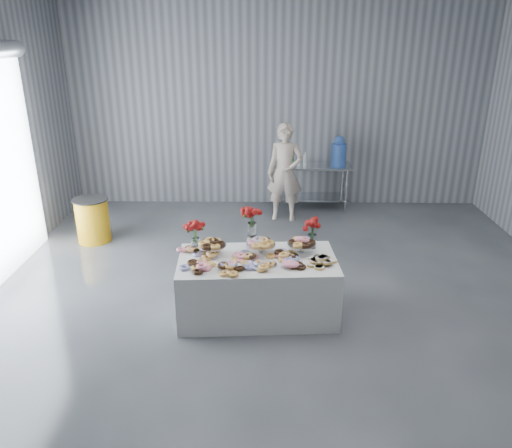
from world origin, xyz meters
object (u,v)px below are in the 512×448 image
Objects in this scene: water_jug at (339,152)px; trash_barrel at (93,220)px; display_table at (257,286)px; prep_table at (311,179)px; person at (285,173)px.

water_jug is 0.75× the size of trash_barrel.
water_jug is (1.48, 3.87, 0.77)m from display_table.
person reaches higher than prep_table.
person is (-0.53, -0.54, 0.27)m from prep_table.
prep_table is 0.73m from water_jug.
water_jug is 4.62m from trash_barrel.
prep_table is 2.71× the size of water_jug.
prep_table is at bearing 75.78° from display_table.
trash_barrel is (-3.74, -1.64, -0.25)m from prep_table.
person is at bearing -134.51° from prep_table.
person reaches higher than water_jug.
person is at bearing 18.94° from trash_barrel.
person is at bearing -152.40° from water_jug.
person is at bearing 82.26° from display_table.
display_table is 2.56× the size of trash_barrel.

